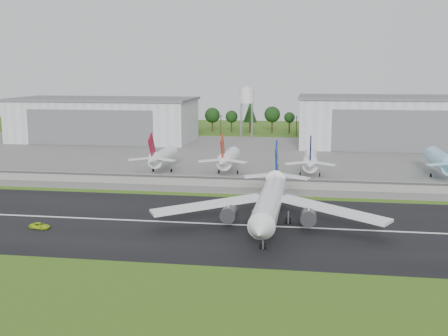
% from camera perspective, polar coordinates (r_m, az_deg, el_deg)
% --- Properties ---
extents(ground, '(600.00, 600.00, 0.00)m').
position_cam_1_polar(ground, '(132.88, -4.95, -6.72)').
color(ground, '#395F16').
rests_on(ground, ground).
extents(runway, '(320.00, 60.00, 0.10)m').
position_cam_1_polar(runway, '(142.20, -3.98, -5.57)').
color(runway, black).
rests_on(runway, ground).
extents(runway_centerline, '(220.00, 1.00, 0.02)m').
position_cam_1_polar(runway_centerline, '(142.19, -3.98, -5.54)').
color(runway_centerline, white).
rests_on(runway_centerline, runway).
extents(apron, '(320.00, 150.00, 0.10)m').
position_cam_1_polar(apron, '(248.37, 1.70, 1.15)').
color(apron, slate).
rests_on(apron, ground).
extents(blast_fence, '(240.00, 0.61, 3.50)m').
position_cam_1_polar(blast_fence, '(184.73, -0.87, -1.36)').
color(blast_fence, gray).
rests_on(blast_fence, ground).
extents(hangar_west, '(97.00, 44.00, 23.20)m').
position_cam_1_polar(hangar_west, '(310.15, -12.08, 4.85)').
color(hangar_west, silver).
rests_on(hangar_west, ground).
extents(hangar_east, '(102.00, 47.00, 25.20)m').
position_cam_1_polar(hangar_east, '(292.83, 17.64, 4.51)').
color(hangar_east, silver).
rests_on(hangar_east, ground).
extents(water_tower, '(8.40, 8.40, 29.40)m').
position_cam_1_polar(water_tower, '(310.86, 2.34, 7.46)').
color(water_tower, '#99999E').
rests_on(water_tower, ground).
extents(utility_poles, '(230.00, 3.00, 12.00)m').
position_cam_1_polar(utility_poles, '(327.18, 3.48, 3.26)').
color(utility_poles, black).
rests_on(utility_poles, ground).
extents(treeline, '(320.00, 16.00, 22.00)m').
position_cam_1_polar(treeline, '(342.02, 3.73, 3.55)').
color(treeline, black).
rests_on(treeline, ground).
extents(main_airliner, '(57.29, 59.01, 18.17)m').
position_cam_1_polar(main_airliner, '(137.46, 4.64, -4.04)').
color(main_airliner, white).
rests_on(main_airliner, runway).
extents(ground_vehicle, '(5.47, 3.32, 1.42)m').
position_cam_1_polar(ground_vehicle, '(143.54, -18.20, -5.59)').
color(ground_vehicle, '#B4D719').
rests_on(ground_vehicle, runway).
extents(parked_jet_red_a, '(7.36, 31.29, 16.47)m').
position_cam_1_polar(parked_jet_red_a, '(209.99, -6.42, 1.11)').
color(parked_jet_red_a, white).
rests_on(parked_jet_red_a, ground).
extents(parked_jet_red_b, '(7.36, 31.29, 16.51)m').
position_cam_1_polar(parked_jet_red_b, '(204.81, 0.37, 0.95)').
color(parked_jet_red_b, white).
rests_on(parked_jet_red_b, ground).
extents(parked_jet_navy, '(7.36, 31.29, 16.43)m').
position_cam_1_polar(parked_jet_navy, '(202.56, 8.76, 0.72)').
color(parked_jet_navy, white).
rests_on(parked_jet_navy, ground).
extents(parked_jet_skyblue, '(7.36, 37.29, 16.88)m').
position_cam_1_polar(parked_jet_skyblue, '(212.52, 21.35, 0.68)').
color(parked_jet_skyblue, '#8FD9F8').
rests_on(parked_jet_skyblue, ground).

